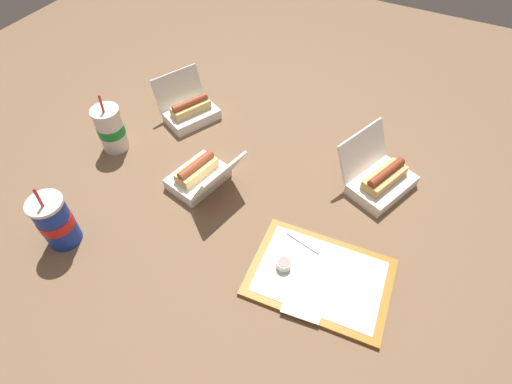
{
  "coord_description": "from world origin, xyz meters",
  "views": [
    {
      "loc": [
        0.38,
        -0.66,
        0.97
      ],
      "look_at": [
        0.02,
        0.04,
        0.05
      ],
      "focal_mm": 28.0,
      "sensor_mm": 36.0,
      "label": 1
    }
  ],
  "objects_px": {
    "ketchup_cup": "(284,264)",
    "soda_cup_center": "(111,129)",
    "clamshell_hotdog_left": "(190,110)",
    "soda_cup_right": "(56,221)",
    "plastic_fork": "(303,242)",
    "clamshell_hotdog_back": "(380,179)",
    "clamshell_hotdog_right": "(200,176)",
    "food_tray": "(320,277)"
  },
  "relations": [
    {
      "from": "ketchup_cup",
      "to": "soda_cup_center",
      "type": "xyz_separation_m",
      "value": [
        -0.73,
        0.17,
        0.05
      ]
    },
    {
      "from": "clamshell_hotdog_left",
      "to": "soda_cup_right",
      "type": "bearing_deg",
      "value": -91.44
    },
    {
      "from": "soda_cup_center",
      "to": "soda_cup_right",
      "type": "bearing_deg",
      "value": -70.79
    },
    {
      "from": "ketchup_cup",
      "to": "plastic_fork",
      "type": "distance_m",
      "value": 0.1
    },
    {
      "from": "plastic_fork",
      "to": "soda_cup_center",
      "type": "bearing_deg",
      "value": -173.95
    },
    {
      "from": "clamshell_hotdog_back",
      "to": "soda_cup_right",
      "type": "relative_size",
      "value": 1.14
    },
    {
      "from": "clamshell_hotdog_left",
      "to": "clamshell_hotdog_right",
      "type": "distance_m",
      "value": 0.34
    },
    {
      "from": "clamshell_hotdog_back",
      "to": "soda_cup_center",
      "type": "height_order",
      "value": "soda_cup_center"
    },
    {
      "from": "plastic_fork",
      "to": "clamshell_hotdog_left",
      "type": "distance_m",
      "value": 0.68
    },
    {
      "from": "plastic_fork",
      "to": "clamshell_hotdog_back",
      "type": "distance_m",
      "value": 0.34
    },
    {
      "from": "plastic_fork",
      "to": "clamshell_hotdog_right",
      "type": "bearing_deg",
      "value": -177.64
    },
    {
      "from": "plastic_fork",
      "to": "clamshell_hotdog_right",
      "type": "relative_size",
      "value": 0.47
    },
    {
      "from": "soda_cup_right",
      "to": "soda_cup_center",
      "type": "bearing_deg",
      "value": 109.21
    },
    {
      "from": "soda_cup_center",
      "to": "food_tray",
      "type": "bearing_deg",
      "value": -10.35
    },
    {
      "from": "ketchup_cup",
      "to": "soda_cup_right",
      "type": "height_order",
      "value": "soda_cup_right"
    },
    {
      "from": "clamshell_hotdog_back",
      "to": "ketchup_cup",
      "type": "bearing_deg",
      "value": -109.16
    },
    {
      "from": "ketchup_cup",
      "to": "plastic_fork",
      "type": "relative_size",
      "value": 0.36
    },
    {
      "from": "food_tray",
      "to": "soda_cup_right",
      "type": "xyz_separation_m",
      "value": [
        -0.7,
        -0.22,
        0.08
      ]
    },
    {
      "from": "food_tray",
      "to": "clamshell_hotdog_right",
      "type": "height_order",
      "value": "clamshell_hotdog_right"
    },
    {
      "from": "clamshell_hotdog_back",
      "to": "clamshell_hotdog_left",
      "type": "bearing_deg",
      "value": 179.07
    },
    {
      "from": "food_tray",
      "to": "clamshell_hotdog_right",
      "type": "relative_size",
      "value": 1.68
    },
    {
      "from": "clamshell_hotdog_back",
      "to": "soda_cup_center",
      "type": "bearing_deg",
      "value": -164.6
    },
    {
      "from": "ketchup_cup",
      "to": "clamshell_hotdog_left",
      "type": "height_order",
      "value": "clamshell_hotdog_left"
    },
    {
      "from": "ketchup_cup",
      "to": "soda_cup_right",
      "type": "xyz_separation_m",
      "value": [
        -0.6,
        -0.2,
        0.06
      ]
    },
    {
      "from": "ketchup_cup",
      "to": "clamshell_hotdog_back",
      "type": "height_order",
      "value": "clamshell_hotdog_back"
    },
    {
      "from": "clamshell_hotdog_left",
      "to": "plastic_fork",
      "type": "bearing_deg",
      "value": -28.57
    },
    {
      "from": "clamshell_hotdog_right",
      "to": "soda_cup_center",
      "type": "bearing_deg",
      "value": 178.27
    },
    {
      "from": "food_tray",
      "to": "plastic_fork",
      "type": "xyz_separation_m",
      "value": [
        -0.08,
        0.08,
        0.01
      ]
    },
    {
      "from": "ketchup_cup",
      "to": "soda_cup_center",
      "type": "relative_size",
      "value": 0.18
    },
    {
      "from": "food_tray",
      "to": "soda_cup_center",
      "type": "bearing_deg",
      "value": 169.65
    },
    {
      "from": "food_tray",
      "to": "soda_cup_right",
      "type": "relative_size",
      "value": 1.72
    },
    {
      "from": "clamshell_hotdog_back",
      "to": "soda_cup_right",
      "type": "height_order",
      "value": "soda_cup_right"
    },
    {
      "from": "clamshell_hotdog_right",
      "to": "plastic_fork",
      "type": "bearing_deg",
      "value": -9.4
    },
    {
      "from": "food_tray",
      "to": "soda_cup_center",
      "type": "xyz_separation_m",
      "value": [
        -0.83,
        0.15,
        0.07
      ]
    },
    {
      "from": "food_tray",
      "to": "clamshell_hotdog_left",
      "type": "distance_m",
      "value": 0.79
    },
    {
      "from": "plastic_fork",
      "to": "clamshell_hotdog_left",
      "type": "height_order",
      "value": "clamshell_hotdog_left"
    },
    {
      "from": "ketchup_cup",
      "to": "clamshell_hotdog_right",
      "type": "distance_m",
      "value": 0.4
    },
    {
      "from": "soda_cup_right",
      "to": "clamshell_hotdog_back",
      "type": "bearing_deg",
      "value": 39.59
    },
    {
      "from": "ketchup_cup",
      "to": "plastic_fork",
      "type": "height_order",
      "value": "ketchup_cup"
    },
    {
      "from": "clamshell_hotdog_left",
      "to": "soda_cup_center",
      "type": "bearing_deg",
      "value": -120.05
    },
    {
      "from": "food_tray",
      "to": "soda_cup_center",
      "type": "distance_m",
      "value": 0.84
    },
    {
      "from": "clamshell_hotdog_right",
      "to": "clamshell_hotdog_left",
      "type": "bearing_deg",
      "value": 129.25
    }
  ]
}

